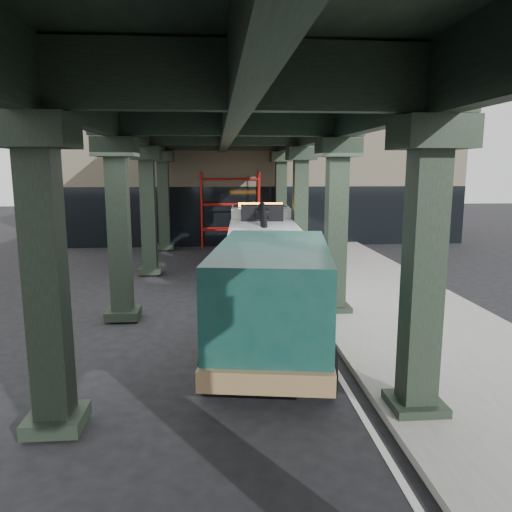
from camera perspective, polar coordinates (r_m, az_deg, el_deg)
name	(u,v)px	position (r m, az deg, el deg)	size (l,w,h in m)	color
ground	(249,340)	(12.50, -0.82, -9.63)	(90.00, 90.00, 0.00)	black
sidewalk	(397,311)	(15.29, 15.83, -6.02)	(5.00, 40.00, 0.15)	gray
lane_stripe	(303,315)	(14.58, 5.38, -6.74)	(0.12, 38.00, 0.01)	silver
viaduct	(228,120)	(13.80, -3.17, 15.25)	(7.40, 32.00, 6.40)	black
building	(259,171)	(31.86, 0.37, 9.72)	(22.00, 10.00, 8.00)	#C6B793
scaffolding	(230,208)	(26.48, -2.95, 5.53)	(3.08, 0.88, 4.00)	#B9130E
tow_truck	(262,240)	(19.57, 0.70, 1.84)	(2.97, 8.91, 2.88)	black
towed_van	(273,295)	(11.25, 1.97, -4.49)	(3.38, 6.65, 2.58)	#103C35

